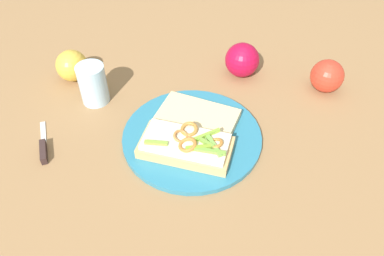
{
  "coord_description": "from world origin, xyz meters",
  "views": [
    {
      "loc": [
        0.51,
        -0.17,
        0.58
      ],
      "look_at": [
        0.0,
        0.0,
        0.03
      ],
      "focal_mm": 36.1,
      "sensor_mm": 36.0,
      "label": 1
    }
  ],
  "objects": [
    {
      "name": "apple_1",
      "position": [
        -0.28,
        -0.2,
        0.04
      ],
      "size": [
        0.1,
        0.1,
        0.07
      ],
      "primitive_type": "sphere",
      "rotation": [
        0.0,
        0.0,
        5.27
      ],
      "color": "gold",
      "rests_on": "ground_plane"
    },
    {
      "name": "bread_slice_side",
      "position": [
        -0.04,
        0.03,
        0.02
      ],
      "size": [
        0.18,
        0.18,
        0.02
      ],
      "primitive_type": "cube",
      "rotation": [
        0.0,
        0.0,
        4.01
      ],
      "color": "beige",
      "rests_on": "plate"
    },
    {
      "name": "drinking_glass",
      "position": [
        -0.18,
        -0.17,
        0.05
      ],
      "size": [
        0.06,
        0.06,
        0.09
      ],
      "primitive_type": "cylinder",
      "color": "silver",
      "rests_on": "ground_plane"
    },
    {
      "name": "knife",
      "position": [
        -0.07,
        -0.29,
        0.01
      ],
      "size": [
        0.12,
        0.01,
        0.02
      ],
      "rotation": [
        0.0,
        0.0,
        3.12
      ],
      "color": "silver",
      "rests_on": "ground_plane"
    },
    {
      "name": "plate",
      "position": [
        0.0,
        0.0,
        0.01
      ],
      "size": [
        0.28,
        0.28,
        0.01
      ],
      "primitive_type": "cylinder",
      "color": "teal",
      "rests_on": "ground_plane"
    },
    {
      "name": "sandwich",
      "position": [
        0.04,
        -0.02,
        0.03
      ],
      "size": [
        0.17,
        0.2,
        0.04
      ],
      "rotation": [
        0.0,
        0.0,
        4.12
      ],
      "color": "tan",
      "rests_on": "plate"
    },
    {
      "name": "ground_plane",
      "position": [
        0.0,
        0.0,
        0.0
      ],
      "size": [
        2.0,
        2.0,
        0.0
      ],
      "primitive_type": "plane",
      "color": "#936C45",
      "rests_on": "ground"
    },
    {
      "name": "apple_2",
      "position": [
        -0.05,
        0.34,
        0.04
      ],
      "size": [
        0.11,
        0.11,
        0.08
      ],
      "primitive_type": "sphere",
      "rotation": [
        0.0,
        0.0,
        5.56
      ],
      "color": "red",
      "rests_on": "ground_plane"
    },
    {
      "name": "apple_0",
      "position": [
        -0.17,
        0.18,
        0.04
      ],
      "size": [
        0.11,
        0.11,
        0.08
      ],
      "primitive_type": "sphere",
      "rotation": [
        0.0,
        0.0,
        4.27
      ],
      "color": "#B70D33",
      "rests_on": "ground_plane"
    }
  ]
}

